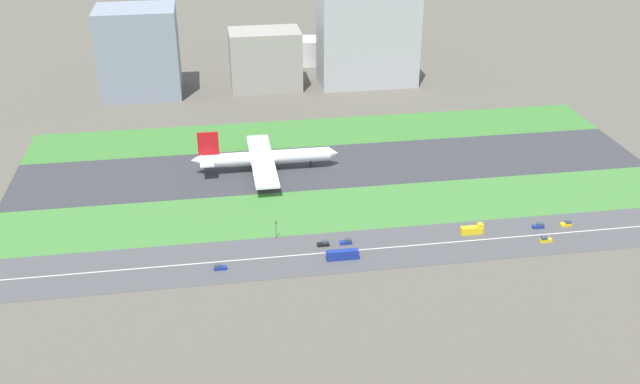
{
  "coord_description": "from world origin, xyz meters",
  "views": [
    {
      "loc": [
        -52.76,
        -291.98,
        136.81
      ],
      "look_at": [
        -12.0,
        -36.5,
        6.0
      ],
      "focal_mm": 40.75,
      "sensor_mm": 36.0,
      "label": 1
    }
  ],
  "objects_px": {
    "car_1": "(220,267)",
    "hangar_building": "(265,59)",
    "fuel_tank_west": "(250,55)",
    "fuel_tank_centre": "(309,51)",
    "airliner": "(263,158)",
    "car_5": "(324,244)",
    "car_0": "(545,240)",
    "car_2": "(539,226)",
    "car_4": "(346,242)",
    "terminal_building": "(139,52)",
    "car_3": "(566,224)",
    "bus_0": "(342,255)",
    "traffic_light": "(276,228)",
    "office_tower": "(368,37)",
    "truck_0": "(472,230)"
  },
  "relations": [
    {
      "from": "car_1",
      "to": "hangar_building",
      "type": "distance_m",
      "value": 195.6
    },
    {
      "from": "fuel_tank_west",
      "to": "fuel_tank_centre",
      "type": "bearing_deg",
      "value": 0.0
    },
    {
      "from": "airliner",
      "to": "fuel_tank_west",
      "type": "height_order",
      "value": "airliner"
    },
    {
      "from": "car_5",
      "to": "car_0",
      "type": "relative_size",
      "value": 1.0
    },
    {
      "from": "fuel_tank_centre",
      "to": "car_5",
      "type": "bearing_deg",
      "value": -96.98
    },
    {
      "from": "car_2",
      "to": "car_4",
      "type": "xyz_separation_m",
      "value": [
        -74.49,
        0.0,
        0.0
      ]
    },
    {
      "from": "terminal_building",
      "to": "fuel_tank_west",
      "type": "height_order",
      "value": "terminal_building"
    },
    {
      "from": "car_1",
      "to": "car_3",
      "type": "height_order",
      "value": "same"
    },
    {
      "from": "bus_0",
      "to": "fuel_tank_centre",
      "type": "relative_size",
      "value": 0.58
    },
    {
      "from": "car_5",
      "to": "car_3",
      "type": "bearing_deg",
      "value": 0.0
    },
    {
      "from": "car_3",
      "to": "bus_0",
      "type": "bearing_deg",
      "value": -173.59
    },
    {
      "from": "car_4",
      "to": "terminal_building",
      "type": "bearing_deg",
      "value": 114.45
    },
    {
      "from": "car_2",
      "to": "car_0",
      "type": "bearing_deg",
      "value": -101.06
    },
    {
      "from": "car_2",
      "to": "hangar_building",
      "type": "relative_size",
      "value": 0.11
    },
    {
      "from": "fuel_tank_centre",
      "to": "car_3",
      "type": "bearing_deg",
      "value": -73.71
    },
    {
      "from": "car_4",
      "to": "traffic_light",
      "type": "relative_size",
      "value": 0.61
    },
    {
      "from": "car_0",
      "to": "traffic_light",
      "type": "bearing_deg",
      "value": -10.46
    },
    {
      "from": "office_tower",
      "to": "fuel_tank_centre",
      "type": "height_order",
      "value": "office_tower"
    },
    {
      "from": "airliner",
      "to": "truck_0",
      "type": "distance_m",
      "value": 99.49
    },
    {
      "from": "car_3",
      "to": "fuel_tank_west",
      "type": "xyz_separation_m",
      "value": [
        -104.06,
        227.0,
        6.07
      ]
    },
    {
      "from": "traffic_light",
      "to": "terminal_building",
      "type": "distance_m",
      "value": 184.48
    },
    {
      "from": "car_4",
      "to": "truck_0",
      "type": "relative_size",
      "value": 0.52
    },
    {
      "from": "car_0",
      "to": "traffic_light",
      "type": "distance_m",
      "value": 99.14
    },
    {
      "from": "car_1",
      "to": "car_3",
      "type": "xyz_separation_m",
      "value": [
        132.1,
        10.0,
        0.0
      ]
    },
    {
      "from": "office_tower",
      "to": "hangar_building",
      "type": "bearing_deg",
      "value": 180.0
    },
    {
      "from": "office_tower",
      "to": "fuel_tank_centre",
      "type": "relative_size",
      "value": 2.79
    },
    {
      "from": "airliner",
      "to": "traffic_light",
      "type": "distance_m",
      "value": 60.04
    },
    {
      "from": "bus_0",
      "to": "car_5",
      "type": "xyz_separation_m",
      "value": [
        -5.05,
        10.0,
        -0.9
      ]
    },
    {
      "from": "car_2",
      "to": "car_4",
      "type": "height_order",
      "value": "same"
    },
    {
      "from": "car_3",
      "to": "car_0",
      "type": "xyz_separation_m",
      "value": [
        -13.14,
        -10.0,
        0.0
      ]
    },
    {
      "from": "truck_0",
      "to": "traffic_light",
      "type": "distance_m",
      "value": 73.42
    },
    {
      "from": "car_0",
      "to": "terminal_building",
      "type": "height_order",
      "value": "terminal_building"
    },
    {
      "from": "car_0",
      "to": "terminal_building",
      "type": "xyz_separation_m",
      "value": [
        -155.3,
        192.0,
        23.56
      ]
    },
    {
      "from": "car_1",
      "to": "car_0",
      "type": "xyz_separation_m",
      "value": [
        118.96,
        0.0,
        0.0
      ]
    },
    {
      "from": "traffic_light",
      "to": "fuel_tank_west",
      "type": "distance_m",
      "value": 219.12
    },
    {
      "from": "bus_0",
      "to": "fuel_tank_centre",
      "type": "bearing_deg",
      "value": -95.48
    },
    {
      "from": "car_0",
      "to": "traffic_light",
      "type": "xyz_separation_m",
      "value": [
        -97.43,
        17.99,
        3.37
      ]
    },
    {
      "from": "car_1",
      "to": "car_4",
      "type": "height_order",
      "value": "same"
    },
    {
      "from": "hangar_building",
      "to": "fuel_tank_west",
      "type": "height_order",
      "value": "hangar_building"
    },
    {
      "from": "car_2",
      "to": "terminal_building",
      "type": "height_order",
      "value": "terminal_building"
    },
    {
      "from": "airliner",
      "to": "car_0",
      "type": "height_order",
      "value": "airliner"
    },
    {
      "from": "bus_0",
      "to": "car_2",
      "type": "distance_m",
      "value": 78.51
    },
    {
      "from": "fuel_tank_centre",
      "to": "airliner",
      "type": "bearing_deg",
      "value": -105.4
    },
    {
      "from": "airliner",
      "to": "office_tower",
      "type": "height_order",
      "value": "office_tower"
    },
    {
      "from": "car_2",
      "to": "fuel_tank_centre",
      "type": "bearing_deg",
      "value": 103.65
    },
    {
      "from": "airliner",
      "to": "hangar_building",
      "type": "distance_m",
      "value": 115.1
    },
    {
      "from": "car_1",
      "to": "office_tower",
      "type": "relative_size",
      "value": 0.08
    },
    {
      "from": "airliner",
      "to": "fuel_tank_centre",
      "type": "height_order",
      "value": "airliner"
    },
    {
      "from": "airliner",
      "to": "car_2",
      "type": "relative_size",
      "value": 14.77
    },
    {
      "from": "hangar_building",
      "to": "fuel_tank_west",
      "type": "distance_m",
      "value": 46.43
    }
  ]
}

